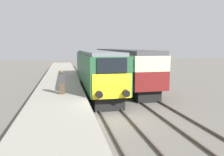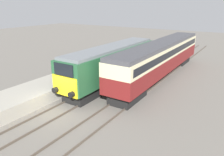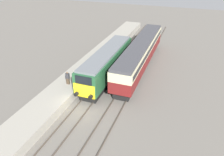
% 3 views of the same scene
% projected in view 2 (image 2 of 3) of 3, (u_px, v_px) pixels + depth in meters
% --- Properties ---
extents(ground_plane, '(120.00, 120.00, 0.00)m').
position_uv_depth(ground_plane, '(59.00, 111.00, 16.60)').
color(ground_plane, slate).
extents(platform_left, '(3.50, 50.00, 1.04)m').
position_uv_depth(platform_left, '(90.00, 72.00, 24.50)').
color(platform_left, '#9E998C').
rests_on(platform_left, ground_plane).
extents(rails_near_track, '(1.51, 60.00, 0.14)m').
position_uv_depth(rails_near_track, '(98.00, 90.00, 20.57)').
color(rails_near_track, '#4C4238').
rests_on(rails_near_track, ground_plane).
extents(rails_far_track, '(1.50, 60.00, 0.14)m').
position_uv_depth(rails_far_track, '(130.00, 98.00, 18.83)').
color(rails_far_track, '#4C4238').
rests_on(rails_far_track, ground_plane).
extents(locomotive, '(2.70, 13.95, 3.84)m').
position_uv_depth(locomotive, '(112.00, 63.00, 21.91)').
color(locomotive, black).
rests_on(locomotive, ground_plane).
extents(passenger_carriage, '(2.75, 19.24, 3.92)m').
position_uv_depth(passenger_carriage, '(161.00, 56.00, 23.71)').
color(passenger_carriage, black).
rests_on(passenger_carriage, ground_plane).
extents(person_on_platform, '(0.44, 0.26, 1.62)m').
position_uv_depth(person_on_platform, '(54.00, 73.00, 19.64)').
color(person_on_platform, '#473828').
rests_on(person_on_platform, platform_left).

